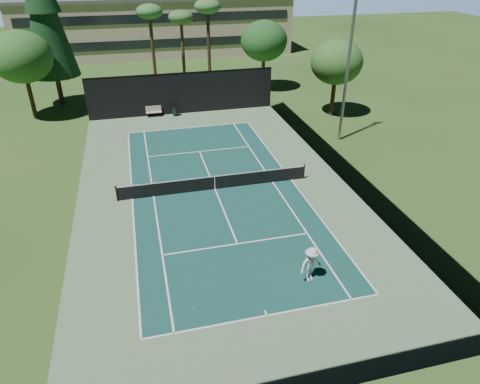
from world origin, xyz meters
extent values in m
plane|color=#2F521F|center=(0.00, 0.00, 0.00)|extent=(160.00, 160.00, 0.00)
cube|color=#60825B|center=(0.00, 0.00, 0.01)|extent=(18.00, 32.00, 0.01)
cube|color=#164843|center=(0.00, 0.00, 0.01)|extent=(10.97, 23.77, 0.01)
cube|color=white|center=(0.00, -11.88, 0.02)|extent=(10.97, 0.10, 0.01)
cube|color=white|center=(0.00, 11.88, 0.02)|extent=(10.97, 0.10, 0.01)
cube|color=white|center=(0.00, -6.40, 0.02)|extent=(8.23, 0.10, 0.01)
cube|color=white|center=(0.00, 6.40, 0.02)|extent=(8.23, 0.10, 0.01)
cube|color=white|center=(-5.49, 0.00, 0.02)|extent=(0.10, 23.77, 0.01)
cube|color=white|center=(5.49, 0.00, 0.02)|extent=(0.10, 23.77, 0.01)
cube|color=white|center=(-4.12, 0.00, 0.02)|extent=(0.10, 23.77, 0.01)
cube|color=white|center=(4.12, 0.00, 0.02)|extent=(0.10, 23.77, 0.01)
cube|color=white|center=(0.00, 0.00, 0.02)|extent=(0.10, 12.80, 0.01)
cube|color=white|center=(0.00, -11.73, 0.02)|extent=(0.10, 0.30, 0.01)
cube|color=white|center=(0.00, 11.73, 0.02)|extent=(0.10, 0.30, 0.01)
cylinder|color=black|center=(-6.40, 0.00, 0.55)|extent=(0.10, 0.10, 1.10)
cylinder|color=black|center=(6.40, 0.00, 0.55)|extent=(0.10, 0.10, 1.10)
cube|color=black|center=(0.00, 0.00, 0.50)|extent=(12.80, 0.02, 0.92)
cube|color=white|center=(0.00, 0.00, 0.98)|extent=(12.80, 0.04, 0.07)
cube|color=white|center=(0.00, 0.00, 0.50)|extent=(0.05, 0.03, 0.92)
cube|color=black|center=(0.00, 16.00, 2.00)|extent=(18.00, 0.04, 4.00)
cube|color=black|center=(0.00, -16.00, 2.00)|extent=(18.00, 0.04, 4.00)
cube|color=black|center=(9.00, 0.00, 2.00)|extent=(0.04, 32.00, 4.00)
cube|color=black|center=(-9.00, 0.00, 2.00)|extent=(0.04, 32.00, 4.00)
cube|color=black|center=(0.00, 16.00, 4.00)|extent=(18.00, 0.06, 0.06)
imported|color=white|center=(2.76, -10.07, 0.94)|extent=(1.36, 1.00, 1.88)
sphere|color=#BDD22F|center=(-3.09, -10.64, 0.03)|extent=(0.07, 0.07, 0.07)
sphere|color=#C5E033|center=(-4.26, 3.01, 0.04)|extent=(0.08, 0.08, 0.08)
sphere|color=#DBF537|center=(-0.50, 2.41, 0.04)|extent=(0.07, 0.07, 0.07)
sphere|color=#C5E333|center=(-3.48, 5.04, 0.03)|extent=(0.07, 0.07, 0.07)
cube|color=beige|center=(-2.92, 15.69, 0.45)|extent=(1.50, 0.45, 0.05)
cube|color=#BEB59D|center=(-2.92, 15.89, 0.75)|extent=(1.50, 0.06, 0.55)
cube|color=black|center=(-3.52, 15.69, 0.21)|extent=(0.06, 0.40, 0.42)
cube|color=black|center=(-2.32, 15.69, 0.21)|extent=(0.06, 0.40, 0.42)
cylinder|color=black|center=(-0.88, 15.44, 0.45)|extent=(0.52, 0.52, 0.90)
cylinder|color=black|center=(-0.88, 15.44, 0.92)|extent=(0.56, 0.56, 0.05)
cylinder|color=#492E1F|center=(-12.00, 22.00, 1.80)|extent=(0.50, 0.50, 3.60)
cone|color=#123218|center=(-12.00, 22.00, 9.00)|extent=(4.80, 4.80, 12.00)
cylinder|color=#402F1B|center=(-2.00, 24.00, 4.28)|extent=(0.36, 0.36, 8.55)
ellipsoid|color=#326E31|center=(-2.00, 24.00, 8.55)|extent=(2.80, 2.80, 1.54)
cylinder|color=#4C3420|center=(1.50, 26.00, 3.83)|extent=(0.36, 0.36, 7.65)
ellipsoid|color=#38642D|center=(1.50, 26.00, 7.65)|extent=(2.80, 2.80, 1.54)
cylinder|color=#3E281A|center=(4.00, 23.00, 4.50)|extent=(0.36, 0.36, 9.00)
ellipsoid|color=#376F32|center=(4.00, 23.00, 9.00)|extent=(2.80, 2.80, 1.54)
cylinder|color=#422B1C|center=(10.00, 22.00, 1.76)|extent=(0.40, 0.40, 3.52)
ellipsoid|color=#205220|center=(10.00, 22.00, 5.44)|extent=(5.12, 5.12, 4.35)
cylinder|color=#422C1C|center=(14.00, 12.00, 1.65)|extent=(0.40, 0.40, 3.30)
ellipsoid|color=#316326|center=(14.00, 12.00, 5.10)|extent=(4.80, 4.80, 4.08)
cylinder|color=#432F1D|center=(-14.00, 18.00, 1.87)|extent=(0.40, 0.40, 3.74)
ellipsoid|color=#2D6426|center=(-14.00, 18.00, 5.78)|extent=(5.44, 5.44, 4.62)
cube|color=#C5B298|center=(0.00, 46.00, 4.00)|extent=(40.00, 12.00, 8.00)
cube|color=black|center=(0.00, 39.95, 2.40)|extent=(38.00, 0.15, 1.20)
cube|color=black|center=(0.00, 39.95, 5.80)|extent=(38.00, 0.15, 1.20)
cylinder|color=gray|center=(12.00, 6.00, 6.00)|extent=(0.24, 0.24, 12.00)
camera|label=1|loc=(-4.51, -24.95, 14.14)|focal=32.00mm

